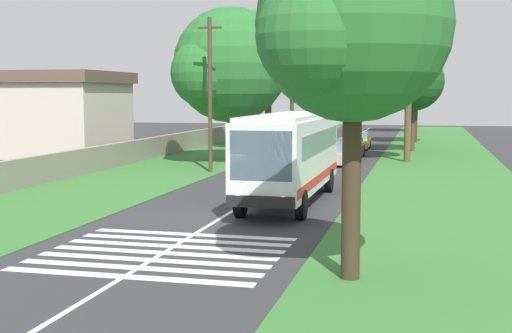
{
  "coord_description": "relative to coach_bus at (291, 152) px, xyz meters",
  "views": [
    {
      "loc": [
        -24.2,
        -7.27,
        4.57
      ],
      "look_at": [
        3.45,
        -0.54,
        1.6
      ],
      "focal_mm": 48.93,
      "sensor_mm": 36.0,
      "label": 1
    }
  ],
  "objects": [
    {
      "name": "roadside_building",
      "position": [
        18.0,
        21.69,
        1.0
      ],
      "size": [
        8.75,
        10.48,
        6.19
      ],
      "color": "beige",
      "rests_on": "ground"
    },
    {
      "name": "roadside_tree_right_0",
      "position": [
        27.8,
        -4.3,
        3.27
      ],
      "size": [
        5.82,
        4.74,
        7.87
      ],
      "color": "#4C3826",
      "rests_on": "grass_verge_right"
    },
    {
      "name": "roadside_tree_left_2",
      "position": [
        26.81,
        7.16,
        5.67
      ],
      "size": [
        8.33,
        7.04,
        11.49
      ],
      "color": "#4C3826",
      "rests_on": "grass_verge_left"
    },
    {
      "name": "roadside_tree_left_1",
      "position": [
        38.57,
        7.38,
        6.23
      ],
      "size": [
        7.65,
        6.59,
        11.8
      ],
      "color": "#4C3826",
      "rests_on": "grass_verge_left"
    },
    {
      "name": "roadside_tree_right_4",
      "position": [
        38.2,
        -4.37,
        3.47
      ],
      "size": [
        6.07,
        5.2,
        8.32
      ],
      "color": "#3D2D1E",
      "rests_on": "grass_verge_right"
    },
    {
      "name": "roadside_tree_right_2",
      "position": [
        56.03,
        -3.57,
        4.85
      ],
      "size": [
        6.38,
        5.29,
        9.77
      ],
      "color": "#3D2D1E",
      "rests_on": "grass_verge_right"
    },
    {
      "name": "roadside_tree_left_3",
      "position": [
        49.27,
        7.67,
        4.98
      ],
      "size": [
        5.67,
        4.74,
        9.62
      ],
      "color": "#4C3826",
      "rests_on": "grass_verge_left"
    },
    {
      "name": "trailing_car_0",
      "position": [
        16.19,
        0.26,
        -1.48
      ],
      "size": [
        4.3,
        1.78,
        1.43
      ],
      "color": "#B7A893",
      "rests_on": "ground"
    },
    {
      "name": "utility_pole",
      "position": [
        9.97,
        6.67,
        2.49
      ],
      "size": [
        0.24,
        1.4,
        8.89
      ],
      "color": "#473828",
      "rests_on": "grass_verge_left"
    },
    {
      "name": "roadside_tree_right_1",
      "position": [
        -11.58,
        -3.66,
        3.92
      ],
      "size": [
        5.72,
        4.7,
        8.53
      ],
      "color": "#3D2D1E",
      "rests_on": "grass_verge_right"
    },
    {
      "name": "trailing_car_2",
      "position": [
        29.33,
        -0.09,
        -1.48
      ],
      "size": [
        4.3,
        1.78,
        1.43
      ],
      "color": "gold",
      "rests_on": "ground"
    },
    {
      "name": "zebra_crossing",
      "position": [
        -10.12,
        1.8,
        -2.14
      ],
      "size": [
        5.85,
        6.8,
        0.01
      ],
      "color": "silver",
      "rests_on": "ground"
    },
    {
      "name": "roadside_wall",
      "position": [
        15.53,
        13.4,
        -1.38
      ],
      "size": [
        70.0,
        0.4,
        1.45
      ],
      "primitive_type": "cube",
      "color": "gray",
      "rests_on": "grass_verge_left"
    },
    {
      "name": "centre_line",
      "position": [
        10.53,
        1.8,
        -2.14
      ],
      "size": [
        110.0,
        0.16,
        0.01
      ],
      "primitive_type": "cube",
      "color": "silver",
      "rests_on": "ground"
    },
    {
      "name": "roadside_tree_right_3",
      "position": [
        19.06,
        -4.22,
        5.17
      ],
      "size": [
        5.39,
        4.52,
        9.69
      ],
      "color": "brown",
      "rests_on": "grass_verge_right"
    },
    {
      "name": "grass_verge_right",
      "position": [
        10.53,
        -6.4,
        -2.13
      ],
      "size": [
        120.0,
        8.0,
        0.04
      ],
      "primitive_type": "cube",
      "color": "#387533",
      "rests_on": "ground"
    },
    {
      "name": "ground",
      "position": [
        -4.47,
        1.8,
        -2.15
      ],
      "size": [
        160.0,
        160.0,
        0.0
      ],
      "primitive_type": "plane",
      "color": "#333335"
    },
    {
      "name": "grass_verge_left",
      "position": [
        10.53,
        10.0,
        -2.13
      ],
      "size": [
        120.0,
        8.0,
        0.04
      ],
      "primitive_type": "cube",
      "color": "#387533",
      "rests_on": "ground"
    },
    {
      "name": "coach_bus",
      "position": [
        0.0,
        0.0,
        0.0
      ],
      "size": [
        11.16,
        2.62,
        3.73
      ],
      "color": "white",
      "rests_on": "ground"
    },
    {
      "name": "roadside_tree_left_0",
      "position": [
        58.47,
        7.84,
        3.94
      ],
      "size": [
        7.96,
        6.79,
        9.62
      ],
      "color": "#3D2D1E",
      "rests_on": "grass_verge_left"
    },
    {
      "name": "trailing_car_1",
      "position": [
        21.54,
        -0.26,
        -1.48
      ],
      "size": [
        4.3,
        1.78,
        1.43
      ],
      "color": "black",
      "rests_on": "ground"
    },
    {
      "name": "roadside_tree_left_4",
      "position": [
        15.85,
        7.14,
        4.09
      ],
      "size": [
        9.11,
        7.52,
        10.17
      ],
      "color": "brown",
      "rests_on": "grass_verge_left"
    }
  ]
}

